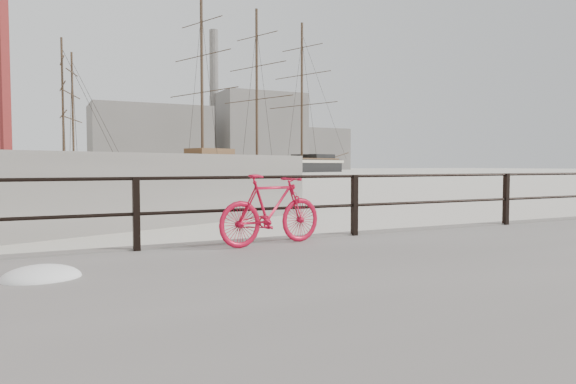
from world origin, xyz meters
name	(u,v)px	position (x,y,z in m)	size (l,w,h in m)	color
ground	(499,241)	(0.00, 0.00, 0.00)	(400.00, 400.00, 0.00)	white
guardrail	(506,199)	(0.00, -0.15, 0.85)	(28.00, 0.10, 1.00)	black
bicycle	(271,210)	(-5.15, -0.49, 0.87)	(1.71, 0.26, 1.03)	#BB0C2A
barque_black	(257,173)	(31.02, 87.95, 0.00)	(59.72, 19.54, 33.81)	black
schooner_mid	(32,176)	(-9.27, 76.42, 0.00)	(25.94, 10.98, 18.93)	white
schooner_left	(16,177)	(-11.07, 69.39, 0.00)	(26.13, 11.88, 19.67)	silver
industrial_west	(150,139)	(20.00, 140.00, 9.00)	(32.00, 18.00, 18.00)	gray
industrial_mid	(258,132)	(55.00, 145.00, 12.00)	(26.00, 20.00, 24.00)	gray
industrial_east	(314,149)	(78.00, 150.00, 7.00)	(20.00, 16.00, 14.00)	gray
smokestack	(214,100)	(42.00, 150.00, 22.00)	(2.80, 2.80, 44.00)	gray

